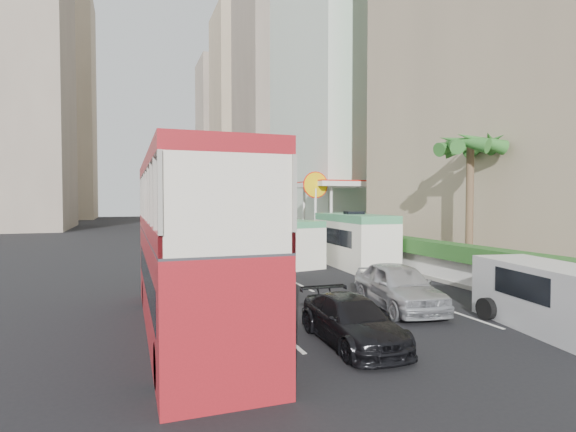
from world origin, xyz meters
name	(u,v)px	position (x,y,z in m)	size (l,w,h in m)	color
ground_plane	(369,313)	(0.00, 0.00, 0.00)	(200.00, 200.00, 0.00)	black
double_decker_bus	(190,245)	(-6.00, 0.00, 2.53)	(2.50, 11.00, 5.06)	maroon
car_silver_lane_a	(259,282)	(-1.92, 6.94, 0.00)	(1.35, 3.87, 1.28)	silver
car_silver_lane_b	(398,309)	(1.28, 0.16, 0.00)	(1.92, 4.77, 1.62)	silver
car_black	(352,344)	(-2.10, -2.75, 0.00)	(1.74, 4.29, 1.24)	black
van_asset	(252,252)	(1.00, 18.97, 0.00)	(2.21, 4.79, 1.33)	silver
minibus_near	(284,242)	(1.14, 12.17, 1.34)	(2.02, 6.06, 2.69)	silver
minibus_far	(354,241)	(4.54, 9.61, 1.52)	(2.29, 6.88, 3.05)	silver
panel_van_near	(550,297)	(4.01, -3.60, 0.98)	(1.96, 4.89, 1.96)	silver
panel_van_far	(264,233)	(3.82, 25.23, 0.89)	(1.79, 4.47, 1.79)	silver
sidewalk	(318,241)	(9.00, 25.00, 0.09)	(6.00, 120.00, 0.18)	#99968C
kerb_wall	(345,247)	(6.20, 14.00, 0.68)	(0.30, 44.00, 1.00)	silver
hedge	(345,234)	(6.20, 14.00, 1.53)	(1.10, 44.00, 0.70)	#2D6626
palm_tree	(470,210)	(7.80, 4.00, 3.38)	(0.36, 0.36, 6.40)	brown
shell_station	(337,213)	(10.00, 23.00, 2.75)	(6.50, 8.00, 5.50)	silver
tower_mid	(289,74)	(18.00, 58.00, 25.00)	(16.00, 16.00, 50.00)	gray
tower_far_a	(247,117)	(17.00, 82.00, 22.00)	(14.00, 14.00, 44.00)	tan
tower_far_b	(226,139)	(17.00, 104.00, 20.00)	(14.00, 14.00, 40.00)	gray
tower_left_b	(52,107)	(-22.00, 90.00, 23.00)	(16.00, 16.00, 46.00)	tan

